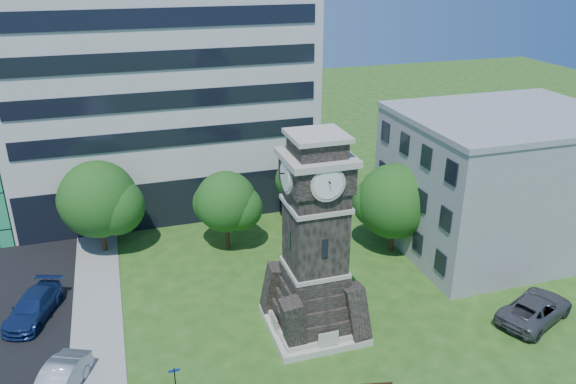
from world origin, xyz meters
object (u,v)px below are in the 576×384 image
object	(u,v)px
clock_tower	(315,250)
car_street_mid	(58,383)
car_street_north	(33,307)
car_east_lot	(535,309)
street_sign	(175,382)

from	to	relation	value
clock_tower	car_street_mid	xyz separation A→B (m)	(-14.32, -1.49, -4.50)
car_street_mid	car_street_north	world-z (taller)	car_street_mid
clock_tower	car_east_lot	size ratio (longest dim) A/B	2.14
car_street_north	car_east_lot	distance (m)	30.93
clock_tower	car_street_north	distance (m)	17.89
car_east_lot	street_sign	xyz separation A→B (m)	(-21.92, -0.62, 0.65)
clock_tower	car_east_lot	xyz separation A→B (m)	(13.25, -3.36, -4.49)
car_street_mid	street_sign	distance (m)	6.22
car_street_mid	car_street_north	distance (m)	7.86
street_sign	car_east_lot	bearing A→B (deg)	-0.65
car_street_mid	street_sign	bearing A→B (deg)	0.15
street_sign	car_street_mid	bearing A→B (deg)	154.03
clock_tower	car_street_north	size ratio (longest dim) A/B	2.35
clock_tower	street_sign	xyz separation A→B (m)	(-8.66, -3.98, -3.84)
car_east_lot	street_sign	world-z (taller)	street_sign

